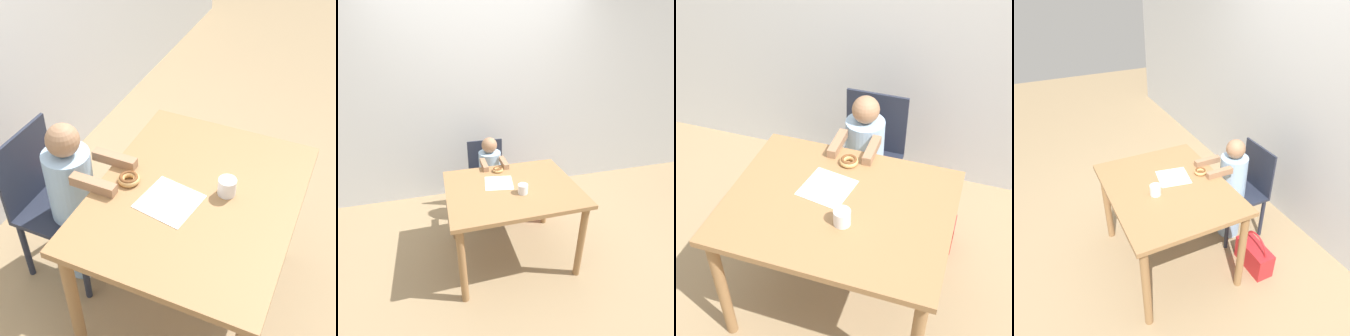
{
  "view_description": "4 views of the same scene",
  "coord_description": "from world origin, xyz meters",
  "views": [
    {
      "loc": [
        -1.45,
        -0.5,
        2.21
      ],
      "look_at": [
        -0.02,
        0.13,
        0.89
      ],
      "focal_mm": 50.0,
      "sensor_mm": 36.0,
      "label": 1
    },
    {
      "loc": [
        -0.57,
        -1.87,
        1.94
      ],
      "look_at": [
        -0.02,
        0.13,
        0.89
      ],
      "focal_mm": 28.0,
      "sensor_mm": 36.0,
      "label": 2
    },
    {
      "loc": [
        0.55,
        -1.57,
        2.37
      ],
      "look_at": [
        -0.02,
        0.13,
        0.89
      ],
      "focal_mm": 50.0,
      "sensor_mm": 36.0,
      "label": 3
    },
    {
      "loc": [
        1.9,
        -0.8,
        2.23
      ],
      "look_at": [
        -0.02,
        0.13,
        0.89
      ],
      "focal_mm": 35.0,
      "sensor_mm": 36.0,
      "label": 4
    }
  ],
  "objects": [
    {
      "name": "ground_plane",
      "position": [
        0.0,
        0.0,
        0.0
      ],
      "size": [
        12.0,
        12.0,
        0.0
      ],
      "primitive_type": "plane",
      "color": "#997F5B"
    },
    {
      "name": "cup",
      "position": [
        0.06,
        -0.12,
        0.82
      ],
      "size": [
        0.08,
        0.08,
        0.08
      ],
      "color": "white",
      "rests_on": "dining_table"
    },
    {
      "name": "napkin",
      "position": [
        -0.09,
        0.09,
        0.78
      ],
      "size": [
        0.28,
        0.28,
        0.0
      ],
      "color": "white",
      "rests_on": "dining_table"
    },
    {
      "name": "handbag",
      "position": [
        0.4,
        0.61,
        0.12
      ],
      "size": [
        0.34,
        0.15,
        0.36
      ],
      "color": "red",
      "rests_on": "ground_plane"
    },
    {
      "name": "chair",
      "position": [
        -0.06,
        0.78,
        0.46
      ],
      "size": [
        0.41,
        0.45,
        0.87
      ],
      "color": "#232838",
      "rests_on": "ground_plane"
    },
    {
      "name": "wall_back",
      "position": [
        0.0,
        1.34,
        1.25
      ],
      "size": [
        8.0,
        0.05,
        2.5
      ],
      "color": "silver",
      "rests_on": "ground_plane"
    },
    {
      "name": "child_figure",
      "position": [
        -0.06,
        0.65,
        0.51
      ],
      "size": [
        0.25,
        0.44,
        1.0
      ],
      "color": "#99BCE0",
      "rests_on": "ground_plane"
    },
    {
      "name": "donut",
      "position": [
        -0.05,
        0.32,
        0.79
      ],
      "size": [
        0.1,
        0.1,
        0.04
      ],
      "color": "tan",
      "rests_on": "dining_table"
    },
    {
      "name": "dining_table",
      "position": [
        0.0,
        0.0,
        0.67
      ],
      "size": [
        1.12,
        0.89,
        0.77
      ],
      "color": "olive",
      "rests_on": "ground_plane"
    }
  ]
}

